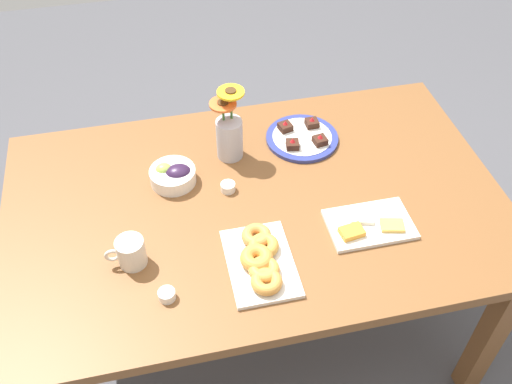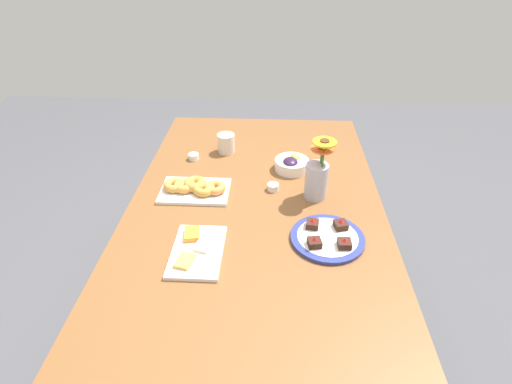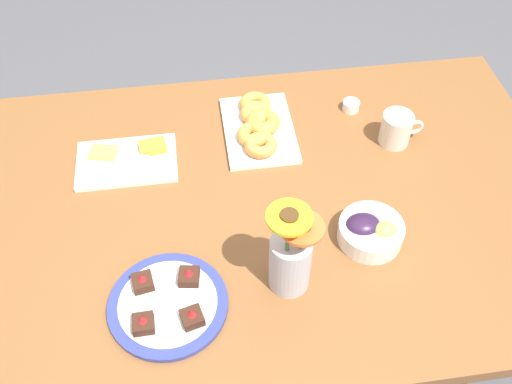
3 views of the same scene
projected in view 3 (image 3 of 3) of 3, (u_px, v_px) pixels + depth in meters
ground_plane at (256, 339)px, 1.97m from camera, size 6.00×6.00×0.00m
dining_table at (256, 224)px, 1.48m from camera, size 1.60×1.00×0.74m
coffee_mug at (397, 129)px, 1.52m from camera, size 0.12×0.08×0.09m
grape_bowl at (370, 231)px, 1.32m from camera, size 0.15×0.15×0.07m
cheese_platter at (128, 160)px, 1.50m from camera, size 0.26×0.17×0.03m
croissant_platter at (258, 126)px, 1.56m from camera, size 0.19×0.28×0.05m
jam_cup_honey at (351, 105)px, 1.63m from camera, size 0.05×0.05×0.03m
jam_cup_berry at (292, 216)px, 1.37m from camera, size 0.05×0.05×0.03m
dessert_plate at (168, 304)px, 1.22m from camera, size 0.26×0.26×0.05m
flower_vase at (291, 259)px, 1.19m from camera, size 0.12×0.11×0.26m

